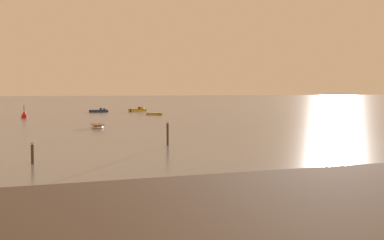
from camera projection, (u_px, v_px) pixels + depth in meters
The scene contains 7 objects.
motorboat_moored_0 at pixel (101, 111), 111.81m from camera, with size 4.32×2.13×1.42m.
rowboat_moored_0 at pixel (154, 114), 100.12m from camera, with size 3.26×3.66×0.58m.
rowboat_moored_1 at pixel (97, 126), 65.26m from camera, with size 1.79×4.09×0.63m.
motorboat_moored_4 at pixel (140, 110), 115.90m from camera, with size 4.73×3.49×1.55m.
channel_buoy at pixel (24, 115), 87.79m from camera, with size 0.90×0.90×2.30m.
mooring_post_left at pixel (32, 154), 33.24m from camera, with size 0.22×0.22×1.46m.
mooring_post_right at pixel (168, 134), 44.50m from camera, with size 0.22×0.22×2.14m.
Camera 1 is at (-34.21, -34.78, 4.55)m, focal length 50.63 mm.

